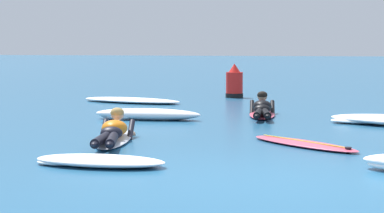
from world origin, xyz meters
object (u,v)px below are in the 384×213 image
(surfer_near, at_px, (113,133))
(drifting_surfboard, at_px, (305,144))
(surfer_far, at_px, (262,110))
(channel_marker_buoy, at_px, (234,84))

(surfer_near, bearing_deg, drifting_surfboard, 2.45)
(drifting_surfboard, bearing_deg, surfer_far, 103.91)
(surfer_near, relative_size, drifting_surfboard, 1.40)
(surfer_far, height_order, drifting_surfboard, surfer_far)
(drifting_surfboard, relative_size, channel_marker_buoy, 2.01)
(surfer_near, relative_size, surfer_far, 1.04)
(surfer_near, xyz_separation_m, channel_marker_buoy, (0.63, 9.39, 0.23))
(drifting_surfboard, distance_m, channel_marker_buoy, 9.55)
(surfer_far, bearing_deg, channel_marker_buoy, 104.01)
(surfer_near, relative_size, channel_marker_buoy, 2.81)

